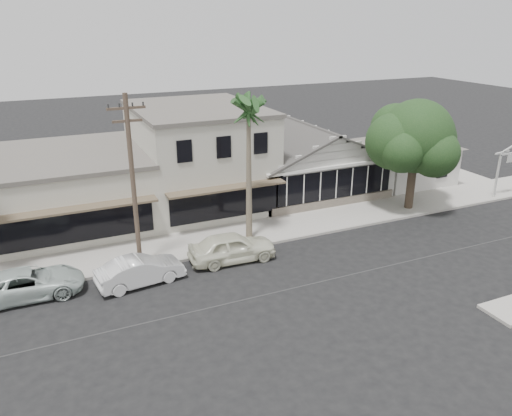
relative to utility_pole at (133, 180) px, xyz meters
name	(u,v)px	position (x,y,z in m)	size (l,w,h in m)	color
ground	(341,277)	(9.00, -5.20, -4.79)	(140.00, 140.00, 0.00)	black
sidewalk_north	(153,251)	(1.00, 1.55, -4.71)	(90.00, 3.50, 0.15)	#9E9991
corner_shop	(307,157)	(14.00, 7.27, -2.17)	(10.40, 8.60, 5.10)	silver
side_cottage	(403,163)	(22.20, 6.30, -3.29)	(6.00, 6.00, 3.00)	silver
row_building_near	(198,157)	(6.00, 8.30, -1.54)	(8.00, 10.00, 6.50)	#B9B6A6
row_building_midnear	(62,190)	(-3.00, 8.30, -2.69)	(10.00, 10.00, 4.20)	beige
utility_pole	(133,180)	(0.00, 0.00, 0.00)	(1.80, 0.24, 9.00)	brown
car_0	(232,247)	(4.67, -1.24, -4.00)	(1.87, 4.66, 1.59)	silver
car_1	(140,271)	(-0.33, -1.72, -4.09)	(1.48, 4.24, 1.40)	silver
car_2	(28,283)	(-5.33, -0.80, -4.10)	(2.28, 4.94, 1.37)	#B5C3BF
shade_tree	(413,138)	(18.40, 1.22, 0.12)	(6.72, 6.08, 7.46)	#4D3F2F
palm_east	(248,110)	(6.56, 0.84, 2.82)	(2.79, 2.79, 8.86)	#726651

